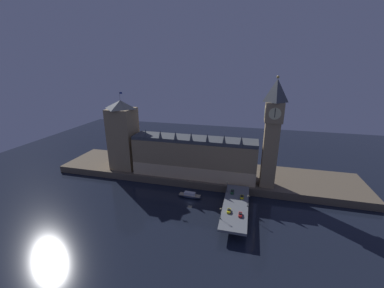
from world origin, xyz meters
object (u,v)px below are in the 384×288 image
(clock_tower, at_px, (272,131))
(pedestrian_mid_walk, at_px, (247,202))
(victoria_tower, at_px, (123,135))
(street_lamp_far, at_px, (227,185))
(car_southbound_trail, at_px, (242,197))
(car_northbound_lead, at_px, (232,192))
(street_lamp_near, at_px, (221,212))
(car_northbound_trail, at_px, (229,211))
(car_southbound_lead, at_px, (240,215))
(boat_upstream, at_px, (190,195))
(street_lamp_mid, at_px, (248,199))
(pedestrian_far_rail, at_px, (227,191))

(clock_tower, relative_size, pedestrian_mid_walk, 38.93)
(victoria_tower, height_order, street_lamp_far, victoria_tower)
(clock_tower, distance_m, car_southbound_trail, 43.86)
(car_northbound_lead, distance_m, street_lamp_far, 5.12)
(clock_tower, bearing_deg, street_lamp_near, -117.87)
(victoria_tower, xyz_separation_m, street_lamp_far, (80.32, -20.70, -20.44))
(car_northbound_trail, bearing_deg, car_southbound_trail, 69.47)
(pedestrian_mid_walk, distance_m, street_lamp_near, 22.12)
(car_northbound_lead, bearing_deg, car_northbound_trail, -90.00)
(victoria_tower, height_order, car_southbound_lead, victoria_tower)
(car_northbound_lead, height_order, street_lamp_far, street_lamp_far)
(car_southbound_lead, bearing_deg, boat_upstream, 146.57)
(car_southbound_lead, height_order, pedestrian_mid_walk, pedestrian_mid_walk)
(street_lamp_far, bearing_deg, car_southbound_lead, -68.79)
(car_northbound_trail, xyz_separation_m, street_lamp_far, (-3.40, 22.34, 3.25))
(car_northbound_trail, bearing_deg, clock_tower, 61.72)
(street_lamp_near, bearing_deg, street_lamp_mid, 48.96)
(car_northbound_lead, height_order, pedestrian_far_rail, pedestrian_far_rail)
(car_northbound_lead, distance_m, boat_upstream, 27.01)
(car_southbound_trail, xyz_separation_m, pedestrian_far_rail, (-9.01, 4.12, 0.26))
(car_northbound_lead, bearing_deg, pedestrian_far_rail, -176.01)
(street_lamp_far, xyz_separation_m, boat_upstream, (-22.96, -2.87, -9.09))
(pedestrian_far_rail, bearing_deg, street_lamp_mid, -45.29)
(car_northbound_trail, relative_size, street_lamp_far, 0.60)
(car_southbound_trail, relative_size, street_lamp_near, 0.65)
(street_lamp_mid, xyz_separation_m, street_lamp_far, (-12.81, 14.72, -0.39))
(street_lamp_mid, distance_m, boat_upstream, 38.86)
(car_northbound_lead, xyz_separation_m, car_southbound_trail, (6.01, -4.32, -0.08))
(car_northbound_trail, relative_size, car_southbound_lead, 1.00)
(car_southbound_lead, height_order, car_southbound_trail, car_southbound_lead)
(victoria_tower, xyz_separation_m, street_lamp_mid, (93.14, -35.42, -20.05))
(car_northbound_trail, bearing_deg, street_lamp_far, 98.66)
(victoria_tower, height_order, boat_upstream, victoria_tower)
(car_southbound_trail, bearing_deg, boat_upstream, 173.97)
(clock_tower, height_order, car_southbound_lead, clock_tower)
(victoria_tower, xyz_separation_m, car_northbound_trail, (83.72, -43.04, -23.68))
(victoria_tower, height_order, car_northbound_lead, victoria_tower)
(clock_tower, bearing_deg, street_lamp_mid, -110.10)
(boat_upstream, bearing_deg, street_lamp_near, -49.17)
(pedestrian_far_rail, relative_size, street_lamp_near, 0.26)
(clock_tower, height_order, street_lamp_near, clock_tower)
(car_northbound_lead, bearing_deg, victoria_tower, 164.85)
(car_northbound_lead, bearing_deg, pedestrian_mid_walk, -46.24)
(victoria_tower, relative_size, pedestrian_far_rail, 34.62)
(victoria_tower, height_order, street_lamp_mid, victoria_tower)
(street_lamp_near, bearing_deg, street_lamp_far, 90.00)
(car_northbound_trail, xyz_separation_m, boat_upstream, (-26.37, 19.47, -5.84))
(car_northbound_lead, bearing_deg, street_lamp_mid, -53.57)
(street_lamp_near, relative_size, street_lamp_far, 0.99)
(car_northbound_lead, distance_m, car_northbound_trail, 20.37)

